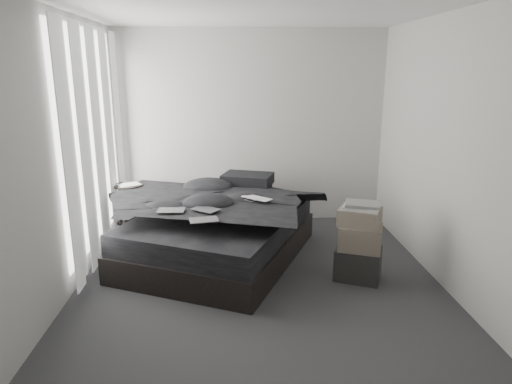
{
  "coord_description": "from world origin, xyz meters",
  "views": [
    {
      "loc": [
        -0.25,
        -4.1,
        2.07
      ],
      "look_at": [
        0.0,
        0.8,
        0.75
      ],
      "focal_mm": 32.0,
      "sensor_mm": 36.0,
      "label": 1
    }
  ],
  "objects_px": {
    "laptop": "(254,193)",
    "side_stand": "(130,211)",
    "bed": "(220,245)",
    "box_lower": "(358,263)"
  },
  "relations": [
    {
      "from": "laptop",
      "to": "side_stand",
      "type": "distance_m",
      "value": 1.79
    },
    {
      "from": "bed",
      "to": "box_lower",
      "type": "height_order",
      "value": "box_lower"
    },
    {
      "from": "laptop",
      "to": "box_lower",
      "type": "height_order",
      "value": "laptop"
    },
    {
      "from": "bed",
      "to": "laptop",
      "type": "bearing_deg",
      "value": 7.5
    },
    {
      "from": "box_lower",
      "to": "laptop",
      "type": "bearing_deg",
      "value": 153.69
    },
    {
      "from": "side_stand",
      "to": "box_lower",
      "type": "relative_size",
      "value": 1.54
    },
    {
      "from": "bed",
      "to": "box_lower",
      "type": "distance_m",
      "value": 1.55
    },
    {
      "from": "bed",
      "to": "laptop",
      "type": "distance_m",
      "value": 0.75
    },
    {
      "from": "bed",
      "to": "side_stand",
      "type": "xyz_separation_m",
      "value": [
        -1.14,
        0.72,
        0.19
      ]
    },
    {
      "from": "laptop",
      "to": "side_stand",
      "type": "height_order",
      "value": "laptop"
    }
  ]
}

